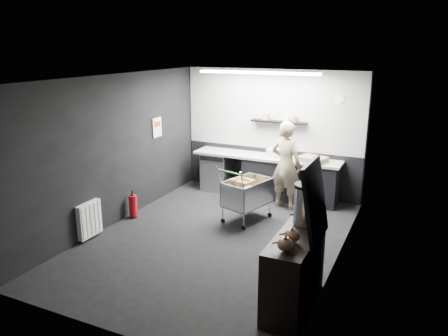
% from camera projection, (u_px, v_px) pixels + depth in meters
% --- Properties ---
extents(floor, '(5.50, 5.50, 0.00)m').
position_uv_depth(floor, '(216.00, 239.00, 7.43)').
color(floor, black).
rests_on(floor, ground).
extents(ceiling, '(5.50, 5.50, 0.00)m').
position_uv_depth(ceiling, '(215.00, 78.00, 6.69)').
color(ceiling, silver).
rests_on(ceiling, wall_back).
extents(wall_back, '(5.50, 0.00, 5.50)m').
position_uv_depth(wall_back, '(272.00, 133.00, 9.46)').
color(wall_back, black).
rests_on(wall_back, floor).
extents(wall_front, '(5.50, 0.00, 5.50)m').
position_uv_depth(wall_front, '(103.00, 223.00, 4.67)').
color(wall_front, black).
rests_on(wall_front, floor).
extents(wall_left, '(0.00, 5.50, 5.50)m').
position_uv_depth(wall_left, '(116.00, 150.00, 7.88)').
color(wall_left, black).
rests_on(wall_left, floor).
extents(wall_right, '(0.00, 5.50, 5.50)m').
position_uv_depth(wall_right, '(341.00, 178.00, 6.25)').
color(wall_right, black).
rests_on(wall_right, floor).
extents(kitchen_wall_panel, '(3.95, 0.02, 1.70)m').
position_uv_depth(kitchen_wall_panel, '(272.00, 110.00, 9.30)').
color(kitchen_wall_panel, '#B5B4B0').
rests_on(kitchen_wall_panel, wall_back).
extents(dado_panel, '(3.95, 0.02, 1.00)m').
position_uv_depth(dado_panel, '(270.00, 170.00, 9.67)').
color(dado_panel, black).
rests_on(dado_panel, wall_back).
extents(floating_shelf, '(1.20, 0.22, 0.04)m').
position_uv_depth(floating_shelf, '(279.00, 122.00, 9.19)').
color(floating_shelf, black).
rests_on(floating_shelf, wall_back).
extents(wall_clock, '(0.20, 0.03, 0.20)m').
position_uv_depth(wall_clock, '(339.00, 99.00, 8.64)').
color(wall_clock, white).
rests_on(wall_clock, wall_back).
extents(poster, '(0.02, 0.30, 0.40)m').
position_uv_depth(poster, '(157.00, 127.00, 8.95)').
color(poster, white).
rests_on(poster, wall_left).
extents(poster_red_band, '(0.02, 0.22, 0.10)m').
position_uv_depth(poster_red_band, '(157.00, 124.00, 8.93)').
color(poster_red_band, '#B32E16').
rests_on(poster_red_band, poster).
extents(radiator, '(0.10, 0.50, 0.60)m').
position_uv_depth(radiator, '(89.00, 220.00, 7.34)').
color(radiator, white).
rests_on(radiator, wall_left).
extents(ceiling_strip, '(2.40, 0.20, 0.04)m').
position_uv_depth(ceiling_strip, '(258.00, 73.00, 8.31)').
color(ceiling_strip, white).
rests_on(ceiling_strip, ceiling).
extents(prep_counter, '(3.20, 0.61, 0.90)m').
position_uv_depth(prep_counter, '(271.00, 177.00, 9.36)').
color(prep_counter, black).
rests_on(prep_counter, floor).
extents(person, '(0.72, 0.55, 1.77)m').
position_uv_depth(person, '(286.00, 165.00, 8.67)').
color(person, beige).
rests_on(person, floor).
extents(shopping_cart, '(0.82, 1.11, 1.06)m').
position_uv_depth(shopping_cart, '(247.00, 194.00, 8.10)').
color(shopping_cart, silver).
rests_on(shopping_cart, floor).
extents(sideboard, '(0.54, 1.26, 1.89)m').
position_uv_depth(sideboard, '(296.00, 262.00, 5.39)').
color(sideboard, black).
rests_on(sideboard, floor).
extents(fire_extinguisher, '(0.16, 0.16, 0.52)m').
position_uv_depth(fire_extinguisher, '(133.00, 205.00, 8.28)').
color(fire_extinguisher, '#AB0B15').
rests_on(fire_extinguisher, floor).
extents(cardboard_box, '(0.62, 0.53, 0.11)m').
position_uv_depth(cardboard_box, '(313.00, 159.00, 8.82)').
color(cardboard_box, '#9A7F52').
rests_on(cardboard_box, prep_counter).
extents(pink_tub, '(0.18, 0.18, 0.18)m').
position_uv_depth(pink_tub, '(278.00, 153.00, 9.16)').
color(pink_tub, silver).
rests_on(pink_tub, prep_counter).
extents(white_container, '(0.23, 0.19, 0.18)m').
position_uv_depth(white_container, '(272.00, 153.00, 9.16)').
color(white_container, white).
rests_on(white_container, prep_counter).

